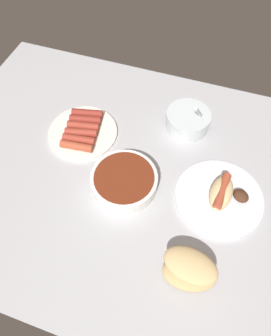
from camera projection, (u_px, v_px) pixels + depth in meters
ground_plane at (124, 174)px, 92.12cm from camera, size 120.00×90.00×3.00cm
bowl_coleslaw at (188, 120)px, 97.55cm from camera, size 13.95×13.95×15.35cm
bowl_chili at (124, 181)px, 85.91cm from camera, size 18.66×18.66×4.91cm
plate_sausages at (83, 131)px, 97.49cm from camera, size 21.90×21.90×3.47cm
plate_hotdog_assembled at (221, 196)px, 84.59cm from camera, size 24.49×24.49×5.61cm
bread_stack at (190, 270)px, 71.90cm from camera, size 14.58×10.92×7.20cm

